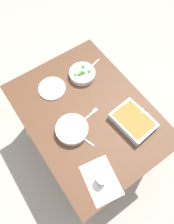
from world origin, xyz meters
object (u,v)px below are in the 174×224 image
(stew_bowl, at_px, (72,129))
(drink_cup, at_px, (101,180))
(spoon_by_broccoli, at_px, (91,67))
(spoon_by_stew, at_px, (81,137))
(baking_dish, at_px, (133,121))
(fork_on_table, at_px, (90,115))
(broccoli_bowl, at_px, (82,74))
(spoon_spare, at_px, (104,174))
(side_plate, at_px, (52,88))

(stew_bowl, relative_size, drink_cup, 2.79)
(spoon_by_broccoli, bearing_deg, spoon_by_stew, -41.69)
(baking_dish, relative_size, spoon_by_broccoli, 1.84)
(fork_on_table, bearing_deg, spoon_by_stew, -54.64)
(spoon_by_stew, bearing_deg, baking_dish, 71.67)
(broccoli_bowl, bearing_deg, drink_cup, -25.95)
(stew_bowl, height_order, drink_cup, drink_cup)
(spoon_spare, bearing_deg, fork_on_table, 156.61)
(drink_cup, bearing_deg, stew_bowl, 175.21)
(stew_bowl, bearing_deg, fork_on_table, 99.58)
(stew_bowl, xyz_separation_m, broccoli_bowl, (-0.36, 0.34, -0.00))
(stew_bowl, relative_size, baking_dish, 0.74)
(broccoli_bowl, height_order, side_plate, broccoli_bowl)
(broccoli_bowl, xyz_separation_m, baking_dish, (0.57, 0.06, 0.00))
(baking_dish, xyz_separation_m, spoon_by_broccoli, (-0.60, 0.05, -0.03))
(spoon_by_broccoli, bearing_deg, side_plate, -90.66)
(baking_dish, height_order, fork_on_table, baking_dish)
(baking_dish, bearing_deg, stew_bowl, -116.70)
(broccoli_bowl, height_order, baking_dish, broccoli_bowl)
(baking_dish, bearing_deg, broccoli_bowl, -173.55)
(baking_dish, height_order, side_plate, baking_dish)
(baking_dish, height_order, drink_cup, drink_cup)
(spoon_by_broccoli, relative_size, spoon_spare, 1.08)
(stew_bowl, bearing_deg, spoon_by_broccoli, 131.33)
(broccoli_bowl, xyz_separation_m, side_plate, (-0.03, -0.27, -0.02))
(stew_bowl, relative_size, fork_on_table, 1.34)
(spoon_by_stew, relative_size, fork_on_table, 0.97)
(stew_bowl, distance_m, baking_dish, 0.45)
(spoon_spare, bearing_deg, drink_cup, -59.89)
(spoon_by_broccoli, bearing_deg, spoon_spare, -29.90)
(stew_bowl, relative_size, spoon_by_broccoli, 1.37)
(spoon_by_broccoli, distance_m, fork_on_table, 0.45)
(baking_dish, height_order, spoon_by_broccoli, baking_dish)
(drink_cup, distance_m, spoon_by_stew, 0.33)
(broccoli_bowl, bearing_deg, baking_dish, 6.45)
(spoon_by_broccoli, distance_m, spoon_spare, 0.89)
(drink_cup, height_order, spoon_by_broccoli, drink_cup)
(spoon_spare, bearing_deg, stew_bowl, -179.40)
(drink_cup, relative_size, spoon_by_stew, 0.50)
(stew_bowl, bearing_deg, baking_dish, 63.30)
(broccoli_bowl, height_order, drink_cup, drink_cup)
(stew_bowl, bearing_deg, drink_cup, -4.79)
(side_plate, bearing_deg, baking_dish, 29.31)
(side_plate, xyz_separation_m, spoon_by_stew, (0.48, -0.04, -0.00))
(drink_cup, relative_size, spoon_spare, 0.53)
(side_plate, bearing_deg, drink_cup, -7.04)
(spoon_by_broccoli, bearing_deg, drink_cup, -31.24)
(spoon_spare, bearing_deg, baking_dish, 113.79)
(broccoli_bowl, distance_m, spoon_by_stew, 0.54)
(drink_cup, bearing_deg, fork_on_table, 153.54)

